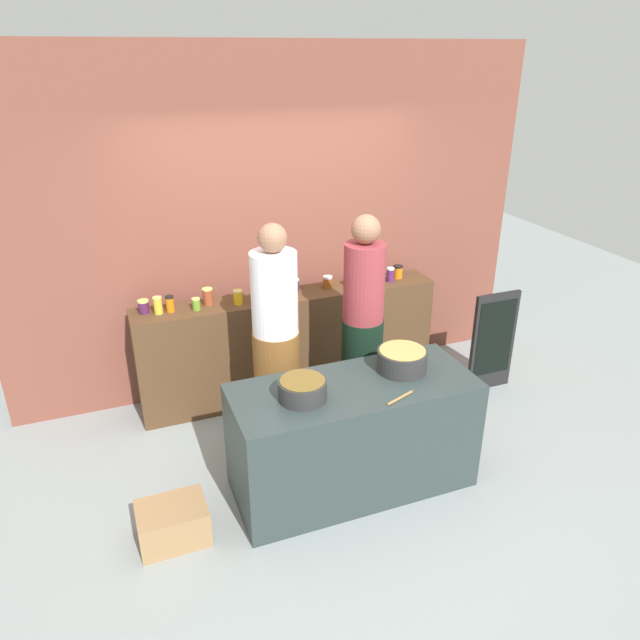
{
  "coord_description": "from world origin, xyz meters",
  "views": [
    {
      "loc": [
        -1.47,
        -3.46,
        2.93
      ],
      "look_at": [
        0.0,
        0.35,
        1.05
      ],
      "focal_mm": 33.31,
      "sensor_mm": 36.0,
      "label": 1
    }
  ],
  "objects_px": {
    "preserve_jar_4": "(208,296)",
    "preserve_jar_9": "(328,282)",
    "preserve_jar_10": "(351,281)",
    "preserve_jar_14": "(398,272)",
    "cook_in_cap": "(362,337)",
    "preserve_jar_7": "(284,285)",
    "cook_with_tongs": "(276,352)",
    "chalkboard_sign": "(493,341)",
    "cooking_pot_left": "(303,389)",
    "cooking_pot_center": "(402,360)",
    "preserve_jar_1": "(158,305)",
    "preserve_jar_12": "(379,275)",
    "preserve_jar_0": "(144,306)",
    "preserve_jar_5": "(238,297)",
    "preserve_jar_13": "(390,275)",
    "preserve_jar_2": "(170,304)",
    "preserve_jar_8": "(295,285)",
    "preserve_jar_6": "(257,294)",
    "preserve_jar_3": "(196,304)",
    "preserve_jar_11": "(367,277)",
    "wooden_spoon": "(400,398)",
    "bread_crate": "(173,523)"
  },
  "relations": [
    {
      "from": "preserve_jar_3",
      "to": "preserve_jar_11",
      "type": "bearing_deg",
      "value": 0.83
    },
    {
      "from": "preserve_jar_0",
      "to": "cook_with_tongs",
      "type": "height_order",
      "value": "cook_with_tongs"
    },
    {
      "from": "preserve_jar_4",
      "to": "preserve_jar_12",
      "type": "bearing_deg",
      "value": -0.81
    },
    {
      "from": "preserve_jar_1",
      "to": "preserve_jar_8",
      "type": "xyz_separation_m",
      "value": [
        1.18,
        0.06,
        -0.01
      ]
    },
    {
      "from": "preserve_jar_4",
      "to": "cook_in_cap",
      "type": "height_order",
      "value": "cook_in_cap"
    },
    {
      "from": "preserve_jar_14",
      "to": "cook_with_tongs",
      "type": "bearing_deg",
      "value": -151.55
    },
    {
      "from": "preserve_jar_11",
      "to": "preserve_jar_10",
      "type": "bearing_deg",
      "value": -177.73
    },
    {
      "from": "preserve_jar_0",
      "to": "wooden_spoon",
      "type": "bearing_deg",
      "value": -50.41
    },
    {
      "from": "preserve_jar_4",
      "to": "preserve_jar_9",
      "type": "xyz_separation_m",
      "value": [
        1.07,
        -0.01,
        -0.02
      ]
    },
    {
      "from": "preserve_jar_1",
      "to": "preserve_jar_14",
      "type": "bearing_deg",
      "value": 0.87
    },
    {
      "from": "preserve_jar_4",
      "to": "preserve_jar_9",
      "type": "height_order",
      "value": "preserve_jar_4"
    },
    {
      "from": "preserve_jar_9",
      "to": "cook_with_tongs",
      "type": "bearing_deg",
      "value": -133.19
    },
    {
      "from": "cook_with_tongs",
      "to": "preserve_jar_4",
      "type": "bearing_deg",
      "value": 114.0
    },
    {
      "from": "preserve_jar_0",
      "to": "cooking_pot_center",
      "type": "bearing_deg",
      "value": -40.41
    },
    {
      "from": "preserve_jar_7",
      "to": "cooking_pot_center",
      "type": "bearing_deg",
      "value": -72.98
    },
    {
      "from": "preserve_jar_8",
      "to": "preserve_jar_13",
      "type": "bearing_deg",
      "value": -5.34
    },
    {
      "from": "preserve_jar_6",
      "to": "cook_with_tongs",
      "type": "bearing_deg",
      "value": -94.59
    },
    {
      "from": "cook_with_tongs",
      "to": "preserve_jar_7",
      "type": "bearing_deg",
      "value": 68.02
    },
    {
      "from": "preserve_jar_0",
      "to": "cook_with_tongs",
      "type": "bearing_deg",
      "value": -42.65
    },
    {
      "from": "preserve_jar_8",
      "to": "cooking_pot_center",
      "type": "height_order",
      "value": "preserve_jar_8"
    },
    {
      "from": "preserve_jar_0",
      "to": "preserve_jar_2",
      "type": "relative_size",
      "value": 0.81
    },
    {
      "from": "cooking_pot_center",
      "to": "wooden_spoon",
      "type": "distance_m",
      "value": 0.4
    },
    {
      "from": "preserve_jar_6",
      "to": "cook_with_tongs",
      "type": "relative_size",
      "value": 0.07
    },
    {
      "from": "cook_in_cap",
      "to": "preserve_jar_1",
      "type": "bearing_deg",
      "value": 152.36
    },
    {
      "from": "preserve_jar_10",
      "to": "preserve_jar_14",
      "type": "xyz_separation_m",
      "value": [
        0.5,
        0.05,
        0.01
      ]
    },
    {
      "from": "preserve_jar_4",
      "to": "bread_crate",
      "type": "relative_size",
      "value": 0.33
    },
    {
      "from": "preserve_jar_1",
      "to": "preserve_jar_3",
      "type": "height_order",
      "value": "preserve_jar_1"
    },
    {
      "from": "preserve_jar_12",
      "to": "cook_in_cap",
      "type": "distance_m",
      "value": 0.96
    },
    {
      "from": "preserve_jar_12",
      "to": "cooking_pot_center",
      "type": "relative_size",
      "value": 0.36
    },
    {
      "from": "preserve_jar_3",
      "to": "preserve_jar_6",
      "type": "xyz_separation_m",
      "value": [
        0.52,
        -0.01,
        0.01
      ]
    },
    {
      "from": "preserve_jar_4",
      "to": "preserve_jar_14",
      "type": "height_order",
      "value": "preserve_jar_4"
    },
    {
      "from": "preserve_jar_0",
      "to": "preserve_jar_13",
      "type": "distance_m",
      "value": 2.19
    },
    {
      "from": "cooking_pot_left",
      "to": "preserve_jar_10",
      "type": "bearing_deg",
      "value": 55.55
    },
    {
      "from": "preserve_jar_1",
      "to": "preserve_jar_11",
      "type": "height_order",
      "value": "preserve_jar_11"
    },
    {
      "from": "preserve_jar_6",
      "to": "cooking_pot_left",
      "type": "bearing_deg",
      "value": -93.69
    },
    {
      "from": "cooking_pot_center",
      "to": "cook_in_cap",
      "type": "relative_size",
      "value": 0.19
    },
    {
      "from": "preserve_jar_3",
      "to": "preserve_jar_8",
      "type": "bearing_deg",
      "value": 5.8
    },
    {
      "from": "cook_with_tongs",
      "to": "chalkboard_sign",
      "type": "xyz_separation_m",
      "value": [
        2.11,
        0.13,
        -0.36
      ]
    },
    {
      "from": "preserve_jar_1",
      "to": "preserve_jar_5",
      "type": "distance_m",
      "value": 0.65
    },
    {
      "from": "preserve_jar_8",
      "to": "preserve_jar_12",
      "type": "relative_size",
      "value": 0.91
    },
    {
      "from": "preserve_jar_4",
      "to": "chalkboard_sign",
      "type": "height_order",
      "value": "preserve_jar_4"
    },
    {
      "from": "cooking_pot_left",
      "to": "cooking_pot_center",
      "type": "xyz_separation_m",
      "value": [
        0.79,
        0.11,
        0.01
      ]
    },
    {
      "from": "preserve_jar_2",
      "to": "preserve_jar_14",
      "type": "relative_size",
      "value": 1.14
    },
    {
      "from": "preserve_jar_5",
      "to": "cooking_pot_center",
      "type": "xyz_separation_m",
      "value": [
        0.86,
        -1.29,
        -0.12
      ]
    },
    {
      "from": "preserve_jar_4",
      "to": "preserve_jar_13",
      "type": "relative_size",
      "value": 1.09
    },
    {
      "from": "preserve_jar_3",
      "to": "preserve_jar_2",
      "type": "bearing_deg",
      "value": 169.05
    },
    {
      "from": "preserve_jar_0",
      "to": "cook_with_tongs",
      "type": "xyz_separation_m",
      "value": [
        0.87,
        -0.8,
        -0.19
      ]
    },
    {
      "from": "preserve_jar_4",
      "to": "preserve_jar_14",
      "type": "xyz_separation_m",
      "value": [
        1.78,
        -0.0,
        -0.01
      ]
    },
    {
      "from": "preserve_jar_9",
      "to": "preserve_jar_14",
      "type": "height_order",
      "value": "preserve_jar_14"
    },
    {
      "from": "preserve_jar_7",
      "to": "cook_with_tongs",
      "type": "bearing_deg",
      "value": -111.98
    }
  ]
}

